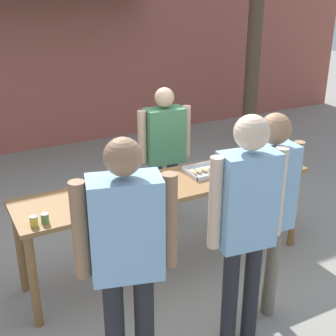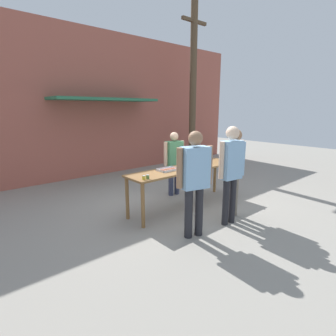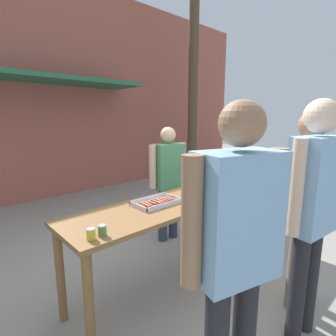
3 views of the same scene
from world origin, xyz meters
name	(u,v)px [view 1 (image 1 of 3)]	position (x,y,z in m)	size (l,w,h in m)	color
ground_plane	(168,265)	(0.00, 0.00, 0.00)	(24.00, 24.00, 0.00)	gray
building_facade_back	(45,3)	(0.00, 3.98, 2.26)	(12.00, 1.11, 4.50)	#A85647
serving_table	(168,193)	(0.00, 0.00, 0.79)	(2.78, 0.65, 0.89)	brown
food_tray_sausages	(119,190)	(-0.46, 0.05, 0.90)	(0.44, 0.27, 0.04)	silver
food_tray_buns	(207,170)	(0.45, 0.05, 0.91)	(0.42, 0.31, 0.05)	silver
condiment_jar_mustard	(34,221)	(-1.26, -0.22, 0.93)	(0.06, 0.06, 0.08)	gold
condiment_jar_ketchup	(45,218)	(-1.17, -0.22, 0.93)	(0.06, 0.06, 0.08)	#567A38
beer_cup	(290,162)	(1.25, -0.21, 0.94)	(0.08, 0.08, 0.10)	#DBC67A
person_server_behind_table	(165,146)	(0.37, 0.78, 0.93)	(0.60, 0.26, 1.58)	#333851
person_customer_holding_hotdog	(127,247)	(-0.86, -1.08, 1.06)	(0.64, 0.36, 1.79)	#232328
person_customer_with_cup	(269,201)	(0.34, -0.99, 1.06)	(0.54, 0.23, 1.75)	#756B5B
person_customer_waiting_in_line	(246,215)	(0.00, -1.16, 1.11)	(0.57, 0.27, 1.83)	#232328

